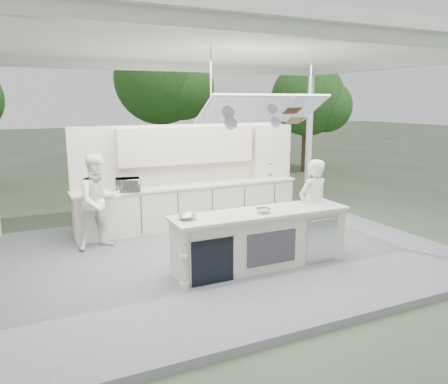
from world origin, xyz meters
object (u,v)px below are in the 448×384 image
demo_island (260,239)px  back_counter (190,205)px  sous_chef (99,202)px  head_chef (313,206)px

demo_island → back_counter: 2.82m
demo_island → sous_chef: bearing=136.7°
demo_island → back_counter: size_ratio=0.61×
demo_island → sous_chef: sous_chef is taller
back_counter → sous_chef: bearing=-161.9°
head_chef → sous_chef: sous_chef is taller
back_counter → head_chef: bearing=-61.7°
sous_chef → demo_island: bearing=-56.5°
demo_island → sous_chef: size_ratio=1.73×
back_counter → head_chef: (1.40, -2.60, 0.39)m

